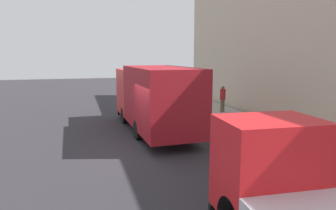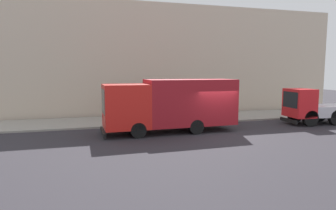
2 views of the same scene
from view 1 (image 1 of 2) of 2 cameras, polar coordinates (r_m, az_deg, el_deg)
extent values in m
plane|color=#2B292E|center=(12.45, -3.60, -7.95)|extent=(80.00, 80.00, 0.00)
cube|color=gray|center=(14.43, 17.08, -5.69)|extent=(4.40, 30.00, 0.12)
cube|color=beige|center=(15.67, 26.35, 11.77)|extent=(0.50, 30.00, 9.25)
cube|color=red|center=(17.37, -5.09, 2.59)|extent=(2.48, 2.60, 2.49)
cube|color=black|center=(18.55, -5.97, 3.93)|extent=(2.01, 0.13, 1.39)
cube|color=maroon|center=(13.57, -1.32, 1.31)|extent=(2.57, 5.44, 2.74)
cube|color=black|center=(18.86, -5.94, -1.32)|extent=(2.30, 0.20, 0.24)
cylinder|color=black|center=(16.87, -8.11, -1.94)|extent=(0.33, 0.88, 0.87)
cylinder|color=black|center=(17.34, -1.28, -1.54)|extent=(0.33, 0.88, 0.87)
cylinder|color=black|center=(13.57, -5.55, -4.63)|extent=(0.33, 0.88, 0.87)
cylinder|color=black|center=(14.16, 2.77, -4.01)|extent=(0.33, 0.88, 0.87)
cube|color=red|center=(6.45, 18.23, -10.90)|extent=(2.00, 1.57, 1.94)
cube|color=black|center=(6.96, 15.36, -7.27)|extent=(1.61, 0.16, 1.08)
cube|color=black|center=(7.55, 14.57, -17.65)|extent=(1.84, 0.24, 0.24)
cylinder|color=brown|center=(19.71, 10.15, -0.14)|extent=(0.35, 0.35, 0.79)
cylinder|color=#A52021|center=(19.60, 10.22, 1.97)|extent=(0.47, 0.47, 0.68)
sphere|color=brown|center=(19.55, 10.25, 3.25)|extent=(0.20, 0.20, 0.20)
camera|label=2|loc=(23.07, -51.38, 5.67)|focal=30.89mm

